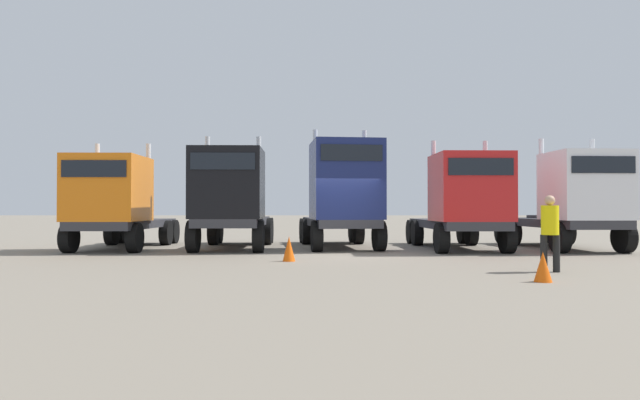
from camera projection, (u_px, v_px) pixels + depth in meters
The scene contains 9 objects.
ground at pixel (345, 256), 17.59m from camera, with size 200.00×200.00×0.00m, color gray.
semi_truck_orange at pixel (115, 201), 19.95m from camera, with size 2.66×6.34×3.91m.
semi_truck_black at pixel (231, 198), 20.04m from camera, with size 2.75×6.53×4.16m.
semi_truck_navy at pixel (343, 194), 20.47m from camera, with size 3.29×6.58×4.49m.
semi_truck_red at pixel (464, 202), 19.66m from camera, with size 2.76×6.46×3.96m.
semi_truck_white at pixel (574, 201), 19.75m from camera, with size 2.91×6.44×4.03m.
visitor_in_hivis at pixel (550, 227), 13.09m from camera, with size 0.46×0.46×1.81m.
traffic_cone_near at pixel (543, 267), 11.32m from camera, with size 0.36×0.36×0.62m, color #F2590C.
traffic_cone_mid at pixel (289, 249), 15.73m from camera, with size 0.36×0.36×0.70m, color #F2590C.
Camera 1 is at (-0.64, -17.62, 1.50)m, focal length 31.25 mm.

